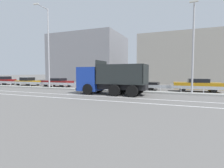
% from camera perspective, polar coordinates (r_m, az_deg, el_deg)
% --- Properties ---
extents(ground_plane, '(320.00, 320.00, 0.00)m').
position_cam_1_polar(ground_plane, '(19.17, -7.34, -2.64)').
color(ground_plane, '#605E5B').
extents(lane_strip_0, '(64.24, 0.16, 0.01)m').
position_cam_1_polar(lane_strip_0, '(15.44, -2.33, -4.13)').
color(lane_strip_0, silver).
rests_on(lane_strip_0, ground_plane).
extents(lane_strip_1, '(64.24, 0.16, 0.01)m').
position_cam_1_polar(lane_strip_1, '(13.60, -5.94, -5.20)').
color(lane_strip_1, silver).
rests_on(lane_strip_1, ground_plane).
extents(median_island, '(35.33, 1.10, 0.18)m').
position_cam_1_polar(median_island, '(20.65, -5.03, -1.93)').
color(median_island, gray).
rests_on(median_island, ground_plane).
extents(median_guardrail, '(64.24, 0.09, 0.78)m').
position_cam_1_polar(median_guardrail, '(21.33, -4.04, -0.45)').
color(median_guardrail, '#9EA0A5').
rests_on(median_guardrail, ground_plane).
extents(dump_truck, '(6.85, 2.77, 3.30)m').
position_cam_1_polar(dump_truck, '(17.37, -2.79, 1.10)').
color(dump_truck, '#19389E').
rests_on(dump_truck, ground_plane).
extents(median_road_sign, '(0.82, 0.16, 2.21)m').
position_cam_1_polar(median_road_sign, '(20.58, -5.07, 1.14)').
color(median_road_sign, white).
rests_on(median_road_sign, ground_plane).
extents(street_lamp_1, '(0.72, 2.37, 10.36)m').
position_cam_1_polar(street_lamp_1, '(24.55, -20.24, 11.87)').
color(street_lamp_1, '#ADADB2').
rests_on(street_lamp_1, ground_plane).
extents(street_lamp_2, '(0.71, 1.82, 8.35)m').
position_cam_1_polar(street_lamp_2, '(18.27, 24.96, 11.23)').
color(street_lamp_2, '#ADADB2').
rests_on(street_lamp_2, ground_plane).
extents(parked_car_1, '(3.97, 2.14, 1.47)m').
position_cam_1_polar(parked_car_1, '(36.43, -31.82, 0.98)').
color(parked_car_1, maroon).
rests_on(parked_car_1, ground_plane).
extents(parked_car_2, '(4.22, 2.10, 1.34)m').
position_cam_1_polar(parked_car_2, '(32.40, -25.79, 0.79)').
color(parked_car_2, '#B27A14').
rests_on(parked_car_2, ground_plane).
extents(parked_car_3, '(4.98, 2.12, 1.30)m').
position_cam_1_polar(parked_car_3, '(27.82, -17.38, 0.58)').
color(parked_car_3, maroon).
rests_on(parked_car_3, ground_plane).
extents(parked_car_4, '(4.22, 1.85, 1.21)m').
position_cam_1_polar(parked_car_4, '(24.40, -5.94, 0.20)').
color(parked_car_4, silver).
rests_on(parked_car_4, ground_plane).
extents(parked_car_5, '(4.85, 2.01, 1.54)m').
position_cam_1_polar(parked_car_5, '(22.11, 8.62, 0.18)').
color(parked_car_5, black).
rests_on(parked_car_5, ground_plane).
extents(parked_car_6, '(4.96, 2.12, 1.45)m').
position_cam_1_polar(parked_car_6, '(21.47, 26.01, -0.30)').
color(parked_car_6, '#B27A14').
rests_on(parked_car_6, ground_plane).
extents(background_building_0, '(17.42, 13.48, 11.71)m').
position_cam_1_polar(background_building_0, '(47.20, -7.47, 8.19)').
color(background_building_0, gray).
rests_on(background_building_0, ground_plane).
extents(background_building_1, '(15.02, 8.03, 9.57)m').
position_cam_1_polar(background_building_1, '(37.34, 20.95, 7.55)').
color(background_building_1, gray).
rests_on(background_building_1, ground_plane).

